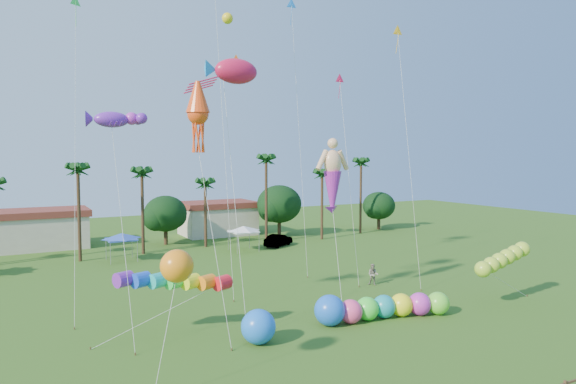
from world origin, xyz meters
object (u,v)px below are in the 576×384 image
blue_ball (258,327)px  spectator_b (373,275)px  caterpillar_inflatable (378,307)px  car_b (278,240)px

blue_ball → spectator_b: bearing=28.3°
blue_ball → caterpillar_inflatable: bearing=1.2°
caterpillar_inflatable → blue_ball: (-9.29, -0.20, 0.19)m
car_b → caterpillar_inflatable: size_ratio=0.46×
spectator_b → caterpillar_inflatable: (-5.68, -7.86, -0.07)m
car_b → blue_ball: size_ratio=2.20×
car_b → blue_ball: blue_ball is taller
car_b → caterpillar_inflatable: bearing=133.1°
spectator_b → blue_ball: 17.00m
spectator_b → blue_ball: (-14.97, -8.06, 0.12)m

